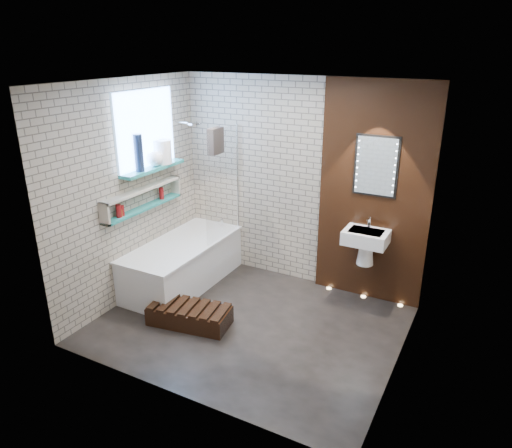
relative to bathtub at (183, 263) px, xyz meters
The scene contains 15 objects.
ground 1.34m from the bathtub, 20.18° to the right, with size 3.20×3.20×0.00m, color black.
room_shell 1.65m from the bathtub, 20.18° to the right, with size 3.24×3.20×2.60m.
walnut_panel 2.53m from the bathtub, 20.65° to the left, with size 1.30×0.06×2.60m, color black.
clerestory_window 1.65m from the bathtub, 163.78° to the right, with size 0.18×1.00×0.94m.
display_niche 1.00m from the bathtub, 135.46° to the right, with size 0.14×1.30×0.26m.
bathtub is the anchor object (origin of this frame).
bath_screen 1.14m from the bathtub, 51.10° to the left, with size 0.01×0.78×1.40m, color white.
towel 1.63m from the bathtub, 41.00° to the left, with size 0.09×0.24×0.31m, color black.
shower_head 1.78m from the bathtub, 98.54° to the left, with size 0.18×0.18×0.02m, color silver.
washbasin 2.32m from the bathtub, 16.01° to the left, with size 0.50×0.36×0.58m.
led_mirror 2.68m from the bathtub, 19.78° to the left, with size 0.50×0.02×0.70m.
walnut_step 0.99m from the bathtub, 50.20° to the right, with size 0.90×0.40×0.20m, color black.
niche_bottles 1.04m from the bathtub, 123.22° to the right, with size 0.06×0.82×0.15m.
sill_vases 1.43m from the bathtub, behind, with size 0.20×0.59×0.43m.
floor_uplights 2.32m from the bathtub, 19.02° to the left, with size 0.96×0.06×0.01m.
Camera 1 is at (2.21, -4.01, 2.94)m, focal length 33.46 mm.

